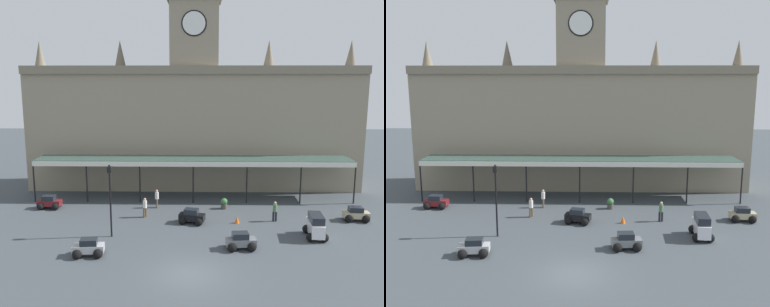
% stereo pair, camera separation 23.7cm
% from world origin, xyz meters
% --- Properties ---
extents(ground_plane, '(140.00, 140.00, 0.00)m').
position_xyz_m(ground_plane, '(0.00, 0.00, 0.00)').
color(ground_plane, '#3F464B').
extents(station_building, '(34.11, 5.95, 20.13)m').
position_xyz_m(station_building, '(-0.00, 21.04, 7.09)').
color(station_building, gray).
rests_on(station_building, ground).
extents(entrance_canopy, '(30.02, 3.26, 3.97)m').
position_xyz_m(entrance_canopy, '(0.00, 15.84, 3.81)').
color(entrance_canopy, '#38564C').
rests_on(entrance_canopy, ground).
extents(car_white_van, '(1.71, 2.46, 1.77)m').
position_xyz_m(car_white_van, '(9.13, 6.07, 0.81)').
color(car_white_van, silver).
rests_on(car_white_van, ground).
extents(car_grey_sedan, '(2.11, 1.62, 1.19)m').
position_xyz_m(car_grey_sedan, '(3.45, 3.84, 0.50)').
color(car_grey_sedan, slate).
rests_on(car_grey_sedan, ground).
extents(car_silver_sedan, '(2.13, 1.65, 1.19)m').
position_xyz_m(car_silver_sedan, '(-6.71, 2.54, 0.50)').
color(car_silver_sedan, '#B2B5BA').
rests_on(car_silver_sedan, ground).
extents(car_black_sedan, '(2.20, 1.81, 1.19)m').
position_xyz_m(car_black_sedan, '(-0.01, 8.95, 0.50)').
color(car_black_sedan, black).
rests_on(car_black_sedan, ground).
extents(car_maroon_sedan, '(2.06, 1.54, 1.19)m').
position_xyz_m(car_maroon_sedan, '(-12.84, 12.53, 0.50)').
color(car_maroon_sedan, maroon).
rests_on(car_maroon_sedan, ground).
extents(car_beige_sedan, '(2.10, 1.61, 1.19)m').
position_xyz_m(car_beige_sedan, '(13.42, 9.77, 0.50)').
color(car_beige_sedan, tan).
rests_on(car_beige_sedan, ground).
extents(pedestrian_beside_cars, '(0.34, 0.39, 1.67)m').
position_xyz_m(pedestrian_beside_cars, '(-3.24, 12.96, 0.91)').
color(pedestrian_beside_cars, brown).
rests_on(pedestrian_beside_cars, ground).
extents(pedestrian_crossing_forecourt, '(0.34, 0.34, 1.67)m').
position_xyz_m(pedestrian_crossing_forecourt, '(-3.97, 10.32, 0.91)').
color(pedestrian_crossing_forecourt, brown).
rests_on(pedestrian_crossing_forecourt, ground).
extents(pedestrian_near_entrance, '(0.39, 0.34, 1.67)m').
position_xyz_m(pedestrian_near_entrance, '(6.75, 9.54, 0.91)').
color(pedestrian_near_entrance, black).
rests_on(pedestrian_near_entrance, ground).
extents(victorian_lamppost, '(0.30, 0.30, 5.44)m').
position_xyz_m(victorian_lamppost, '(-5.89, 5.95, 3.34)').
color(victorian_lamppost, black).
rests_on(victorian_lamppost, ground).
extents(traffic_cone, '(0.40, 0.40, 0.58)m').
position_xyz_m(traffic_cone, '(3.64, 9.02, 0.29)').
color(traffic_cone, orange).
rests_on(traffic_cone, ground).
extents(planter_near_kerb, '(0.60, 0.60, 0.96)m').
position_xyz_m(planter_near_kerb, '(2.79, 12.77, 0.49)').
color(planter_near_kerb, '#47423D').
rests_on(planter_near_kerb, ground).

